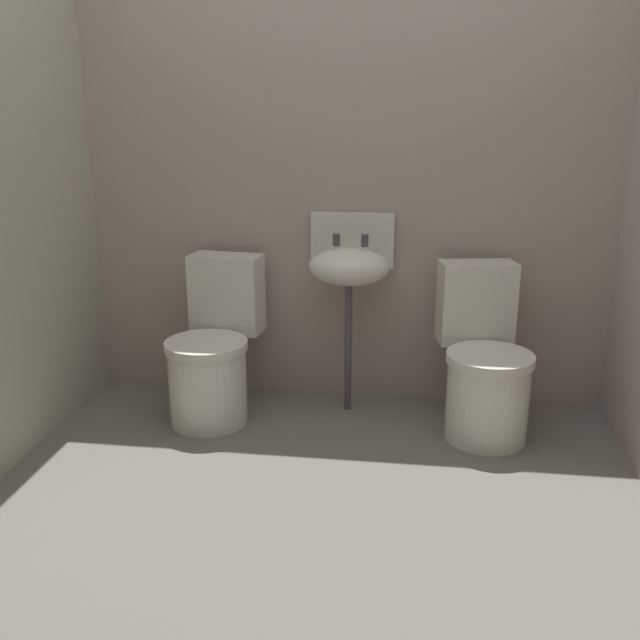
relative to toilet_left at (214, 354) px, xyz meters
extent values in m
cube|color=#6B665D|center=(0.61, -0.88, -0.36)|extent=(3.06, 2.87, 0.08)
cube|color=tan|center=(0.61, 0.40, 0.79)|extent=(3.06, 0.10, 2.23)
cylinder|color=silver|center=(-0.01, -0.09, -0.13)|extent=(0.42, 0.42, 0.38)
cylinder|color=silver|center=(-0.01, -0.09, 0.08)|extent=(0.44, 0.44, 0.04)
cube|color=silver|center=(0.02, 0.21, 0.26)|extent=(0.38, 0.22, 0.40)
cylinder|color=silver|center=(1.33, -0.09, -0.13)|extent=(0.44, 0.44, 0.38)
cylinder|color=silver|center=(1.33, -0.09, 0.08)|extent=(0.47, 0.47, 0.04)
cube|color=silver|center=(1.27, 0.21, 0.26)|extent=(0.39, 0.24, 0.40)
cylinder|color=#4D444A|center=(0.65, 0.16, 0.01)|extent=(0.04, 0.04, 0.66)
ellipsoid|color=silver|center=(0.65, 0.16, 0.43)|extent=(0.40, 0.32, 0.18)
cube|color=silver|center=(0.65, 0.33, 0.53)|extent=(0.42, 0.04, 0.28)
cylinder|color=#4D444A|center=(0.58, 0.22, 0.55)|extent=(0.04, 0.04, 0.06)
cylinder|color=#4D444A|center=(0.72, 0.22, 0.55)|extent=(0.04, 0.04, 0.06)
camera|label=1|loc=(0.97, -3.22, 1.20)|focal=39.98mm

